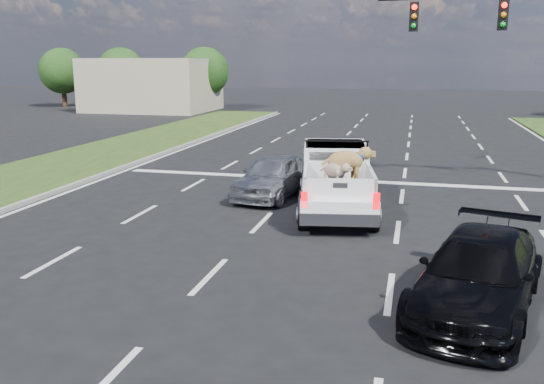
{
  "coord_description": "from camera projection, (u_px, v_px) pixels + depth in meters",
  "views": [
    {
      "loc": [
        2.04,
        -10.08,
        4.14
      ],
      "look_at": [
        -0.97,
        2.0,
        1.31
      ],
      "focal_mm": 38.0,
      "sensor_mm": 36.0,
      "label": 1
    }
  ],
  "objects": [
    {
      "name": "pickup_truck",
      "position": [
        336.0,
        177.0,
        16.26
      ],
      "size": [
        2.76,
        5.55,
        1.99
      ],
      "rotation": [
        0.0,
        0.0,
        0.17
      ],
      "color": "black",
      "rests_on": "ground"
    },
    {
      "name": "building_left",
      "position": [
        153.0,
        85.0,
        49.23
      ],
      "size": [
        10.0,
        8.0,
        4.4
      ],
      "primitive_type": "cube",
      "color": "tan",
      "rests_on": "ground"
    },
    {
      "name": "road_markings",
      "position": [
        341.0,
        203.0,
        17.14
      ],
      "size": [
        17.75,
        60.0,
        0.01
      ],
      "color": "silver",
      "rests_on": "ground"
    },
    {
      "name": "tree_far_a",
      "position": [
        62.0,
        71.0,
        53.24
      ],
      "size": [
        4.2,
        4.2,
        5.4
      ],
      "color": "#332114",
      "rests_on": "ground"
    },
    {
      "name": "ground",
      "position": [
        296.0,
        284.0,
        10.94
      ],
      "size": [
        160.0,
        160.0,
        0.0
      ],
      "primitive_type": "plane",
      "color": "black",
      "rests_on": "ground"
    },
    {
      "name": "tree_far_b",
      "position": [
        121.0,
        71.0,
        51.83
      ],
      "size": [
        4.2,
        4.2,
        5.4
      ],
      "color": "#332114",
      "rests_on": "ground"
    },
    {
      "name": "curb_left",
      "position": [
        61.0,
        189.0,
        18.73
      ],
      "size": [
        0.15,
        60.0,
        0.14
      ],
      "primitive_type": "cube",
      "color": "gray",
      "rests_on": "ground"
    },
    {
      "name": "black_coupe",
      "position": [
        478.0,
        274.0,
        9.7
      ],
      "size": [
        2.87,
        4.73,
        1.28
      ],
      "primitive_type": "imported",
      "rotation": [
        0.0,
        0.0,
        -0.26
      ],
      "color": "black",
      "rests_on": "ground"
    },
    {
      "name": "tree_far_c",
      "position": [
        205.0,
        72.0,
        49.94
      ],
      "size": [
        4.2,
        4.2,
        5.4
      ],
      "color": "#332114",
      "rests_on": "ground"
    },
    {
      "name": "silver_sedan",
      "position": [
        273.0,
        176.0,
        17.94
      ],
      "size": [
        2.07,
        4.07,
        1.33
      ],
      "primitive_type": "imported",
      "rotation": [
        0.0,
        0.0,
        -0.13
      ],
      "color": "#B4B6BB",
      "rests_on": "ground"
    }
  ]
}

